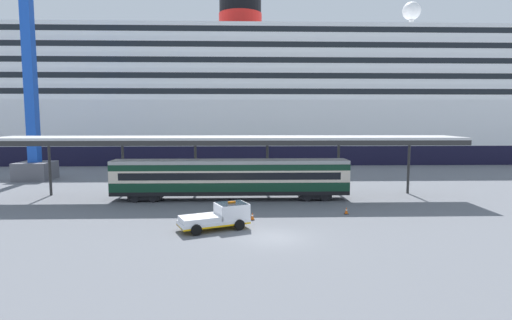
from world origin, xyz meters
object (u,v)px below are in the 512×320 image
at_px(traffic_cone_near, 252,216).
at_px(traffic_cone_mid, 346,211).
at_px(cruise_ship, 169,102).
at_px(train_carriage, 231,177).
at_px(dockside_crane, 32,44).
at_px(service_truck, 220,216).

bearing_deg(traffic_cone_near, traffic_cone_mid, 12.45).
height_order(cruise_ship, traffic_cone_near, cruise_ship).
bearing_deg(train_carriage, dockside_crane, 151.47).
xyz_separation_m(train_carriage, traffic_cone_near, (2.04, -8.40, -1.99)).
xyz_separation_m(train_carriage, dockside_crane, (-26.54, 14.43, 15.75)).
bearing_deg(traffic_cone_near, service_truck, -134.16).
bearing_deg(traffic_cone_mid, traffic_cone_near, -167.55).
relative_size(service_truck, traffic_cone_near, 8.58).
relative_size(cruise_ship, train_carriage, 7.46).
xyz_separation_m(cruise_ship, dockside_crane, (-12.53, -29.13, 6.45)).
distance_m(train_carriage, traffic_cone_mid, 12.37).
distance_m(cruise_ship, traffic_cone_mid, 56.85).
bearing_deg(train_carriage, cruise_ship, 107.83).
distance_m(traffic_cone_mid, dockside_crane, 45.96).
relative_size(train_carriage, dockside_crane, 0.42).
xyz_separation_m(traffic_cone_mid, dockside_crane, (-36.82, 21.01, 17.75)).
height_order(service_truck, traffic_cone_near, service_truck).
height_order(cruise_ship, traffic_cone_mid, cruise_ship).
relative_size(train_carriage, traffic_cone_mid, 37.85).
xyz_separation_m(traffic_cone_near, traffic_cone_mid, (8.24, 1.82, -0.01)).
relative_size(train_carriage, traffic_cone_near, 36.77).
xyz_separation_m(service_truck, traffic_cone_mid, (10.72, 4.37, -0.68)).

